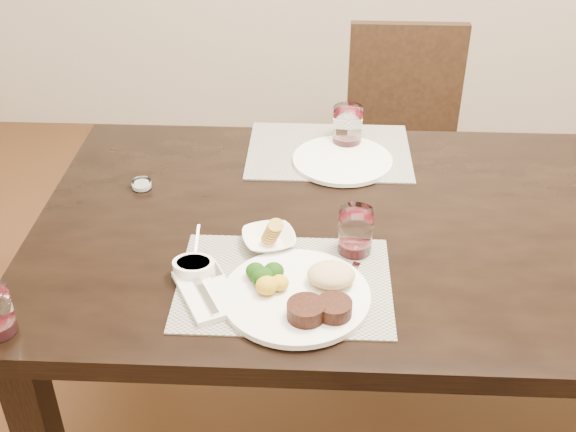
{
  "coord_description": "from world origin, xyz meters",
  "views": [
    {
      "loc": [
        -0.31,
        -1.46,
        1.73
      ],
      "look_at": [
        -0.38,
        -0.09,
        0.82
      ],
      "focal_mm": 45.0,
      "sensor_mm": 36.0,
      "label": 1
    }
  ],
  "objects_px": {
    "chair_far": "(404,138)",
    "steak_knife": "(350,303)",
    "dinner_plate": "(303,293)",
    "wine_glass_near": "(355,233)",
    "far_plate": "(342,160)",
    "cracker_bowl": "(269,239)"
  },
  "relations": [
    {
      "from": "chair_far",
      "to": "far_plate",
      "type": "height_order",
      "value": "chair_far"
    },
    {
      "from": "chair_far",
      "to": "dinner_plate",
      "type": "bearing_deg",
      "value": -105.3
    },
    {
      "from": "steak_knife",
      "to": "wine_glass_near",
      "type": "height_order",
      "value": "wine_glass_near"
    },
    {
      "from": "chair_far",
      "to": "cracker_bowl",
      "type": "height_order",
      "value": "chair_far"
    },
    {
      "from": "cracker_bowl",
      "to": "far_plate",
      "type": "height_order",
      "value": "cracker_bowl"
    },
    {
      "from": "chair_far",
      "to": "steak_knife",
      "type": "relative_size",
      "value": 4.14
    },
    {
      "from": "steak_knife",
      "to": "chair_far",
      "type": "bearing_deg",
      "value": 97.61
    },
    {
      "from": "dinner_plate",
      "to": "wine_glass_near",
      "type": "bearing_deg",
      "value": 68.16
    },
    {
      "from": "far_plate",
      "to": "cracker_bowl",
      "type": "bearing_deg",
      "value": -113.73
    },
    {
      "from": "dinner_plate",
      "to": "cracker_bowl",
      "type": "xyz_separation_m",
      "value": [
        -0.08,
        0.19,
        -0.0
      ]
    },
    {
      "from": "cracker_bowl",
      "to": "wine_glass_near",
      "type": "height_order",
      "value": "wine_glass_near"
    },
    {
      "from": "steak_knife",
      "to": "cracker_bowl",
      "type": "distance_m",
      "value": 0.27
    },
    {
      "from": "steak_knife",
      "to": "far_plate",
      "type": "height_order",
      "value": "same"
    },
    {
      "from": "dinner_plate",
      "to": "far_plate",
      "type": "height_order",
      "value": "dinner_plate"
    },
    {
      "from": "dinner_plate",
      "to": "cracker_bowl",
      "type": "distance_m",
      "value": 0.21
    },
    {
      "from": "chair_far",
      "to": "wine_glass_near",
      "type": "height_order",
      "value": "chair_far"
    },
    {
      "from": "wine_glass_near",
      "to": "dinner_plate",
      "type": "bearing_deg",
      "value": -122.05
    },
    {
      "from": "chair_far",
      "to": "wine_glass_near",
      "type": "distance_m",
      "value": 1.12
    },
    {
      "from": "chair_far",
      "to": "wine_glass_near",
      "type": "bearing_deg",
      "value": -102.06
    },
    {
      "from": "far_plate",
      "to": "steak_knife",
      "type": "bearing_deg",
      "value": -89.46
    },
    {
      "from": "steak_knife",
      "to": "far_plate",
      "type": "xyz_separation_m",
      "value": [
        -0.01,
        0.6,
        0.0
      ]
    },
    {
      "from": "steak_knife",
      "to": "far_plate",
      "type": "distance_m",
      "value": 0.6
    }
  ]
}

